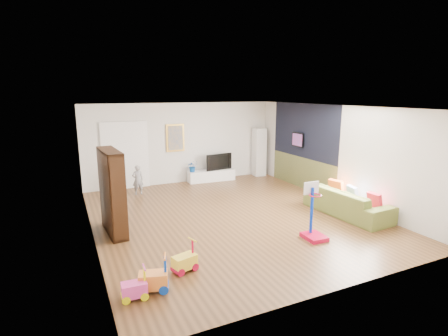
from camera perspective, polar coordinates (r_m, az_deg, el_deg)
name	(u,v)px	position (r m, az deg, el deg)	size (l,w,h in m)	color
floor	(231,216)	(8.87, 1.10, -7.78)	(6.50, 7.50, 0.00)	brown
ceiling	(231,107)	(8.33, 1.18, 9.93)	(6.50, 7.50, 0.00)	white
wall_back	(182,143)	(11.93, -6.84, 4.04)	(6.50, 0.00, 2.70)	silver
wall_front	(342,209)	(5.50, 18.74, -6.31)	(6.50, 0.00, 2.70)	silver
wall_left	(89,176)	(7.67, -21.21, -1.30)	(0.00, 7.50, 2.70)	white
wall_right	(334,153)	(10.33, 17.56, 2.28)	(0.00, 7.50, 2.70)	white
navy_accent	(304,131)	(11.31, 12.88, 5.93)	(0.01, 3.20, 1.70)	black
olive_wainscot	(302,173)	(11.53, 12.56, -0.75)	(0.01, 3.20, 1.00)	brown
doorway	(126,156)	(11.50, -15.77, 1.84)	(1.45, 0.06, 2.10)	white
painting_back	(175,138)	(11.79, -7.96, 4.90)	(0.62, 0.06, 0.92)	gold
artwork_right	(298,140)	(11.46, 11.94, 4.54)	(0.04, 0.56, 0.46)	#7F3F8C
media_console	(211,176)	(12.20, -2.06, -1.24)	(1.64, 0.41, 0.38)	white
tall_cabinet	(259,152)	(12.94, 5.75, 2.61)	(0.41, 0.41, 1.76)	silver
bookshelf	(112,192)	(7.95, -17.79, -3.76)	(0.33, 1.27, 1.85)	black
sofa	(347,202)	(9.37, 19.44, -5.26)	(2.27, 0.89, 0.66)	#606C2B
basketball_hoop	(316,212)	(7.57, 14.74, -6.90)	(0.42, 0.51, 1.21)	#AE072C
ride_on_yellow	(184,257)	(6.23, -6.49, -14.19)	(0.41, 0.25, 0.55)	yellow
ride_on_orange	(153,274)	(5.74, -11.51, -16.60)	(0.44, 0.27, 0.59)	orange
ride_on_pink	(134,284)	(5.64, -14.48, -17.86)	(0.37, 0.23, 0.50)	#F244AD
child	(138,180)	(10.84, -13.91, -1.90)	(0.33, 0.22, 0.91)	gray
tv	(218,161)	(12.22, -1.03, 1.08)	(0.99, 0.13, 0.57)	black
vase_plant	(193,166)	(11.91, -5.15, 0.30)	(0.35, 0.31, 0.39)	#0E4B9A
pillow_left	(374,200)	(9.08, 23.36, -4.85)	(0.10, 0.36, 0.36)	red
pillow_center	(353,193)	(9.48, 20.28, -3.90)	(0.10, 0.38, 0.38)	silver
pillow_right	(336,187)	(9.94, 17.83, -3.00)	(0.11, 0.41, 0.41)	#CD4B1A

